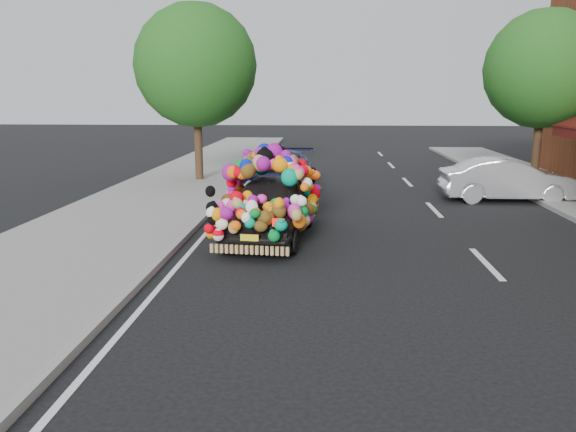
% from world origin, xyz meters
% --- Properties ---
extents(ground, '(100.00, 100.00, 0.00)m').
position_xyz_m(ground, '(0.00, 0.00, 0.00)').
color(ground, black).
rests_on(ground, ground).
extents(sidewalk, '(4.00, 60.00, 0.12)m').
position_xyz_m(sidewalk, '(-4.30, 0.00, 0.06)').
color(sidewalk, gray).
rests_on(sidewalk, ground).
extents(kerb, '(0.15, 60.00, 0.13)m').
position_xyz_m(kerb, '(-2.35, 0.00, 0.07)').
color(kerb, gray).
rests_on(kerb, ground).
extents(lane_markings, '(6.00, 50.00, 0.01)m').
position_xyz_m(lane_markings, '(3.60, 0.00, 0.01)').
color(lane_markings, silver).
rests_on(lane_markings, ground).
extents(tree_near_sidewalk, '(4.20, 4.20, 6.13)m').
position_xyz_m(tree_near_sidewalk, '(-3.80, 9.50, 4.02)').
color(tree_near_sidewalk, '#332114').
rests_on(tree_near_sidewalk, ground).
extents(tree_far_b, '(4.00, 4.00, 5.90)m').
position_xyz_m(tree_far_b, '(8.00, 10.00, 3.89)').
color(tree_far_b, '#332114').
rests_on(tree_far_b, ground).
extents(plush_art_car, '(2.34, 4.29, 1.99)m').
position_xyz_m(plush_art_car, '(-0.53, 1.76, 1.01)').
color(plush_art_car, black).
rests_on(plush_art_car, ground).
extents(navy_sedan, '(2.10, 4.69, 1.34)m').
position_xyz_m(navy_sedan, '(-0.65, 6.85, 0.67)').
color(navy_sedan, black).
rests_on(navy_sedan, ground).
extents(silver_hatchback, '(3.79, 1.35, 1.25)m').
position_xyz_m(silver_hatchback, '(5.96, 6.46, 0.62)').
color(silver_hatchback, silver).
rests_on(silver_hatchback, ground).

